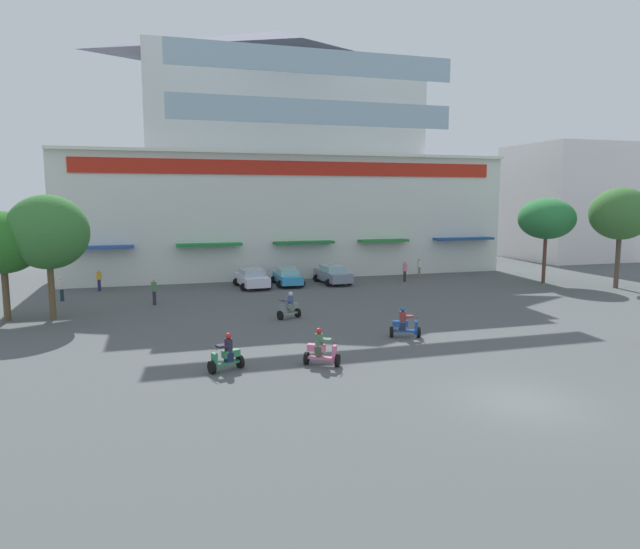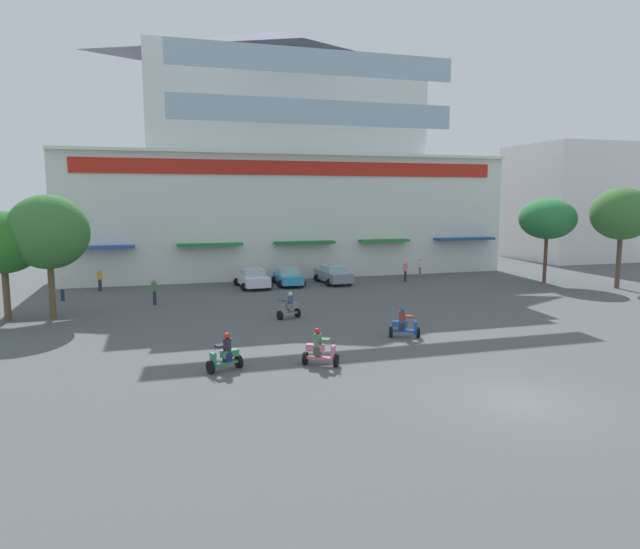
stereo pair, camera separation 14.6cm
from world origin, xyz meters
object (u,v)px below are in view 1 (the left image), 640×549
Objects in this scene: pedestrian_2 at (154,290)px; pedestrian_3 at (419,266)px; parked_car_2 at (333,274)px; plaza_tree_1 at (547,219)px; plaza_tree_2 at (2,243)px; pedestrian_1 at (99,279)px; parked_car_1 at (288,276)px; scooter_rider_2 at (405,325)px; parked_car_0 at (252,278)px; scooter_rider_4 at (321,350)px; scooter_rider_3 at (289,307)px; pedestrian_0 at (62,288)px; scooter_rider_1 at (227,356)px; plaza_tree_0 at (48,232)px; pedestrian_4 at (405,270)px; plaza_tree_3 at (621,214)px.

pedestrian_3 is (22.04, 6.74, -0.02)m from pedestrian_2.
pedestrian_3 reaches higher than parked_car_2.
plaza_tree_2 is (-37.94, -3.28, -0.79)m from plaza_tree_1.
pedestrian_1 is 25.90m from pedestrian_3.
parked_car_1 is 2.61× the size of pedestrian_1.
scooter_rider_2 is at bearing -26.46° from plaza_tree_2.
plaza_tree_2 reaches higher than pedestrian_3.
pedestrian_1 is (-11.04, 1.59, 0.17)m from parked_car_0.
pedestrian_2 reaches higher than scooter_rider_4.
scooter_rider_3 is (-6.39, -11.79, -0.10)m from parked_car_2.
pedestrian_0 is at bearing -119.45° from pedestrian_1.
plaza_tree_1 is at bearing -10.69° from parked_car_0.
scooter_rider_3 is (15.20, -3.98, -3.71)m from plaza_tree_2.
parked_car_0 is at bearing 26.80° from plaza_tree_2.
parked_car_1 is at bearing 95.52° from scooter_rider_2.
scooter_rider_4 is at bearing -95.22° from scooter_rider_3.
parked_car_0 is 2.87× the size of scooter_rider_4.
scooter_rider_2 is at bearing -96.36° from parked_car_2.
parked_car_0 is 2.68× the size of pedestrian_2.
parked_car_0 is 2.78× the size of pedestrian_1.
plaza_tree_2 is 19.93m from parked_car_1.
plaza_tree_1 is 38.09m from plaza_tree_2.
scooter_rider_1 reaches higher than parked_car_2.
plaza_tree_0 reaches higher than parked_car_1.
pedestrian_4 reaches higher than scooter_rider_1.
plaza_tree_3 is 16.57m from pedestrian_4.
scooter_rider_3 is (-2.71, -11.93, -0.06)m from parked_car_1.
pedestrian_2 is 1.03× the size of pedestrian_3.
parked_car_2 is 13.41m from scooter_rider_3.
parked_car_1 is 2.75× the size of scooter_rider_1.
plaza_tree_0 is 4.34× the size of pedestrian_1.
plaza_tree_0 is 39.20m from plaza_tree_3.
plaza_tree_2 reaches higher than pedestrian_0.
pedestrian_4 is (23.52, -2.09, 0.08)m from pedestrian_1.
plaza_tree_0 is 4.54× the size of scooter_rider_3.
pedestrian_4 reaches higher than parked_car_0.
scooter_rider_4 is at bearing -155.03° from plaza_tree_3.
plaza_tree_2 is 3.81× the size of pedestrian_0.
scooter_rider_3 is at bearing -172.30° from plaza_tree_3.
pedestrian_2 is at bearing 17.61° from plaza_tree_2.
scooter_rider_2 is 16.99m from pedestrian_2.
scooter_rider_4 is at bearing -99.57° from parked_car_1.
plaza_tree_3 is at bearing -39.67° from pedestrian_3.
scooter_rider_3 is at bearing -14.68° from plaza_tree_2.
pedestrian_0 is at bearing -171.69° from parked_car_1.
scooter_rider_3 is 9.78m from pedestrian_2.
parked_car_0 is 12.49m from pedestrian_4.
pedestrian_0 is 25.58m from pedestrian_4.
parked_car_1 is at bearing 27.79° from plaza_tree_0.
parked_car_0 is 11.15m from pedestrian_1.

